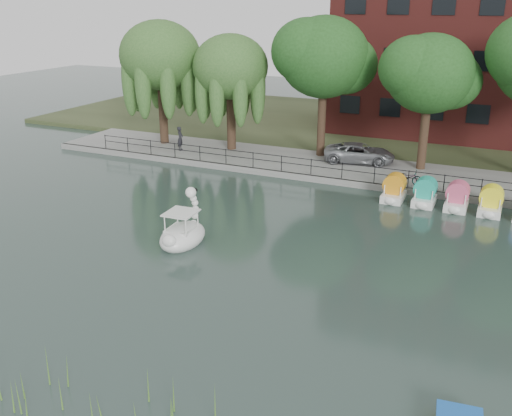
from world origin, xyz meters
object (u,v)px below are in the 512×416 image
Objects in this scene: bicycle at (408,176)px; pedestrian at (180,137)px; minivan at (359,152)px; swan_boat at (183,232)px.

pedestrian is (-16.55, 1.41, 0.49)m from bicycle.
minivan is at bearing -94.87° from pedestrian.
minivan is at bearing 72.05° from swan_boat.
swan_boat is at bearing -162.24° from pedestrian.
pedestrian is (-12.66, -2.17, 0.25)m from minivan.
swan_boat is (-4.07, -15.73, -0.61)m from minivan.
swan_boat is (8.59, -13.56, -0.85)m from pedestrian.
minivan is 12.85m from pedestrian.
minivan is 1.75× the size of swan_boat.
bicycle is 0.87× the size of pedestrian.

